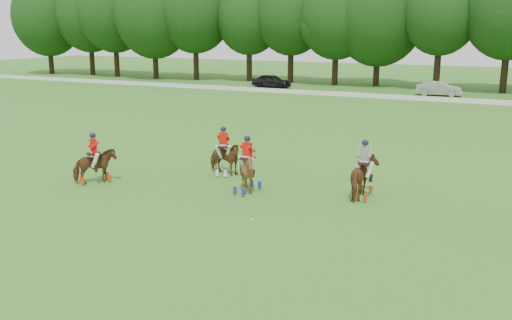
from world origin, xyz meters
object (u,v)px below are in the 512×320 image
at_px(car_left, 272,81).
at_px(polo_stripe_a, 364,177).
at_px(polo_red_a, 95,165).
at_px(polo_red_b, 224,158).
at_px(polo_red_c, 247,172).
at_px(polo_ball, 252,220).
at_px(car_mid, 439,89).

relative_size(car_left, polo_stripe_a, 1.87).
height_order(polo_red_a, polo_red_b, polo_red_a).
bearing_deg(polo_red_c, polo_red_b, 137.46).
distance_m(car_left, polo_stripe_a, 42.54).
bearing_deg(polo_red_a, polo_ball, -9.91).
height_order(polo_red_a, polo_red_c, polo_red_a).
relative_size(polo_red_a, polo_stripe_a, 1.17).
xyz_separation_m(polo_red_a, polo_stripe_a, (11.12, 2.96, 0.06)).
distance_m(polo_red_b, polo_red_c, 3.11).
distance_m(car_mid, polo_stripe_a, 37.14).
distance_m(polo_red_a, polo_red_b, 5.72).
relative_size(polo_stripe_a, polo_ball, 26.34).
height_order(polo_red_b, polo_ball, polo_red_b).
bearing_deg(car_left, polo_red_a, -166.72).
relative_size(car_left, car_mid, 1.02).
bearing_deg(polo_red_c, polo_ball, -60.28).
bearing_deg(polo_red_b, car_mid, 83.74).
xyz_separation_m(polo_red_b, polo_red_c, (2.29, -2.10, 0.06)).
bearing_deg(polo_red_b, polo_red_a, -139.26).
bearing_deg(polo_red_c, polo_red_a, -166.17).
xyz_separation_m(car_left, polo_ball, (18.20, -41.46, -0.71)).
height_order(polo_stripe_a, polo_ball, polo_stripe_a).
bearing_deg(polo_stripe_a, polo_red_b, 173.53).
xyz_separation_m(polo_red_a, polo_ball, (8.39, -1.46, -0.76)).
xyz_separation_m(car_mid, polo_stripe_a, (2.81, -37.03, 0.15)).
relative_size(polo_red_a, polo_ball, 30.89).
xyz_separation_m(polo_red_c, polo_ball, (1.77, -3.09, -0.82)).
height_order(polo_red_a, polo_ball, polo_red_a).
xyz_separation_m(car_mid, polo_red_c, (-1.69, -38.36, 0.15)).
height_order(polo_red_c, polo_stripe_a, polo_red_c).
bearing_deg(polo_stripe_a, car_left, 119.48).
bearing_deg(polo_red_b, polo_red_c, -42.54).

